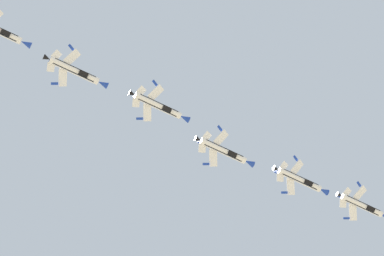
{
  "coord_description": "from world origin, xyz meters",
  "views": [
    {
      "loc": [
        4.67,
        -3.5,
        1.68
      ],
      "look_at": [
        38.37,
        64.74,
        150.74
      ],
      "focal_mm": 65.38,
      "sensor_mm": 36.0,
      "label": 1
    }
  ],
  "objects_px": {
    "fighter_jet_lead": "(363,206)",
    "fighter_jet_right_wing": "(224,151)",
    "fighter_jet_right_outer": "(75,71)",
    "fighter_jet_left_outer": "(159,106)",
    "fighter_jet_left_wing": "(300,180)"
  },
  "relations": [
    {
      "from": "fighter_jet_lead",
      "to": "fighter_jet_right_wing",
      "type": "height_order",
      "value": "fighter_jet_lead"
    },
    {
      "from": "fighter_jet_right_outer",
      "to": "fighter_jet_lead",
      "type": "bearing_deg",
      "value": 91.06
    },
    {
      "from": "fighter_jet_left_outer",
      "to": "fighter_jet_right_outer",
      "type": "relative_size",
      "value": 1.0
    },
    {
      "from": "fighter_jet_right_wing",
      "to": "fighter_jet_left_outer",
      "type": "bearing_deg",
      "value": -84.17
    },
    {
      "from": "fighter_jet_left_wing",
      "to": "fighter_jet_left_outer",
      "type": "height_order",
      "value": "fighter_jet_left_wing"
    },
    {
      "from": "fighter_jet_lead",
      "to": "fighter_jet_left_wing",
      "type": "relative_size",
      "value": 1.0
    },
    {
      "from": "fighter_jet_left_outer",
      "to": "fighter_jet_right_outer",
      "type": "distance_m",
      "value": 21.42
    },
    {
      "from": "fighter_jet_left_wing",
      "to": "fighter_jet_right_wing",
      "type": "xyz_separation_m",
      "value": [
        -22.03,
        -0.49,
        -3.42
      ]
    },
    {
      "from": "fighter_jet_right_wing",
      "to": "fighter_jet_left_outer",
      "type": "height_order",
      "value": "fighter_jet_left_outer"
    },
    {
      "from": "fighter_jet_left_outer",
      "to": "fighter_jet_right_outer",
      "type": "xyz_separation_m",
      "value": [
        -21.31,
        -0.47,
        -2.06
      ]
    },
    {
      "from": "fighter_jet_lead",
      "to": "fighter_jet_left_wing",
      "type": "distance_m",
      "value": 18.41
    },
    {
      "from": "fighter_jet_lead",
      "to": "fighter_jet_left_outer",
      "type": "height_order",
      "value": "fighter_jet_left_outer"
    },
    {
      "from": "fighter_jet_lead",
      "to": "fighter_jet_left_wing",
      "type": "height_order",
      "value": "fighter_jet_left_wing"
    },
    {
      "from": "fighter_jet_right_outer",
      "to": "fighter_jet_left_wing",
      "type": "bearing_deg",
      "value": 91.93
    },
    {
      "from": "fighter_jet_right_wing",
      "to": "fighter_jet_left_outer",
      "type": "distance_m",
      "value": 19.07
    }
  ]
}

